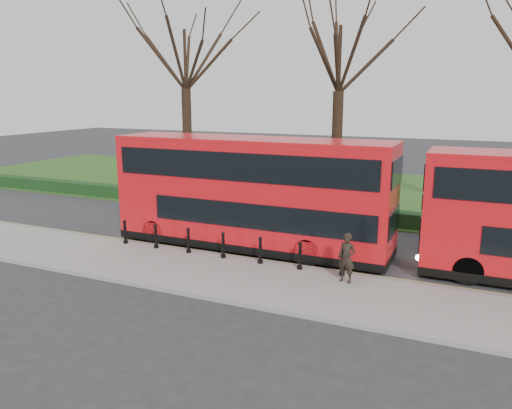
% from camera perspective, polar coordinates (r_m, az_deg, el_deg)
% --- Properties ---
extents(ground, '(120.00, 120.00, 0.00)m').
position_cam_1_polar(ground, '(21.43, -3.42, -5.21)').
color(ground, '#28282B').
rests_on(ground, ground).
extents(pavement, '(60.00, 4.00, 0.15)m').
position_cam_1_polar(pavement, '(18.95, -7.64, -7.49)').
color(pavement, gray).
rests_on(pavement, ground).
extents(kerb, '(60.00, 0.25, 0.16)m').
position_cam_1_polar(kerb, '(20.57, -4.71, -5.78)').
color(kerb, slate).
rests_on(kerb, ground).
extents(grass_verge, '(60.00, 18.00, 0.06)m').
position_cam_1_polar(grass_verge, '(35.02, 7.97, 1.73)').
color(grass_verge, '#284717').
rests_on(grass_verge, ground).
extents(hedge, '(60.00, 0.90, 0.80)m').
position_cam_1_polar(hedge, '(27.32, 3.16, -0.44)').
color(hedge, black).
rests_on(hedge, ground).
extents(yellow_line_outer, '(60.00, 0.10, 0.01)m').
position_cam_1_polar(yellow_line_outer, '(20.85, -4.31, -5.73)').
color(yellow_line_outer, yellow).
rests_on(yellow_line_outer, ground).
extents(yellow_line_inner, '(60.00, 0.10, 0.01)m').
position_cam_1_polar(yellow_line_inner, '(21.01, -4.05, -5.57)').
color(yellow_line_inner, yellow).
rests_on(yellow_line_inner, ground).
extents(tree_left, '(7.96, 7.96, 12.44)m').
position_cam_1_polar(tree_left, '(33.17, -8.13, 16.78)').
color(tree_left, black).
rests_on(tree_left, ground).
extents(tree_mid, '(7.76, 7.76, 12.12)m').
position_cam_1_polar(tree_mid, '(29.15, 9.57, 16.88)').
color(tree_mid, black).
rests_on(tree_mid, ground).
extents(bollard_row, '(9.78, 0.15, 1.00)m').
position_cam_1_polar(bollard_row, '(19.85, -3.77, -4.72)').
color(bollard_row, black).
rests_on(bollard_row, pavement).
extents(bus_lead, '(11.90, 2.73, 4.74)m').
position_cam_1_polar(bus_lead, '(21.09, -0.56, 1.21)').
color(bus_lead, red).
rests_on(bus_lead, ground).
extents(pedestrian, '(0.71, 0.54, 1.74)m').
position_cam_1_polar(pedestrian, '(17.49, 10.32, -6.03)').
color(pedestrian, black).
rests_on(pedestrian, pavement).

